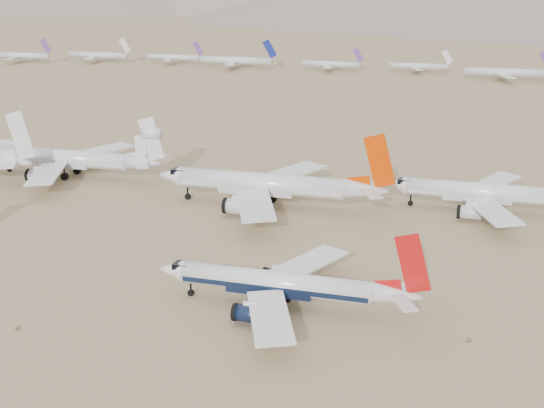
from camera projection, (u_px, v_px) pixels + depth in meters
The scene contains 6 objects.
ground at pixel (311, 325), 120.93m from camera, with size 7000.00×7000.00×0.00m, color #917854.
main_airliner at pixel (287, 285), 125.73m from camera, with size 43.73×42.71×15.43m.
row2_gold_tail at pixel (491, 193), 175.98m from camera, with size 46.84×45.81×16.68m.
row2_orange_tail at pixel (271, 185), 179.93m from camera, with size 54.74×53.55×19.53m.
row2_white_trijet at pixel (74, 159), 206.04m from camera, with size 51.46×50.30×18.24m.
distant_storage_row at pixel (477, 69), 404.10m from camera, with size 571.85×65.77×15.20m.
Camera 1 is at (25.67, -107.04, 54.07)m, focal length 50.00 mm.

